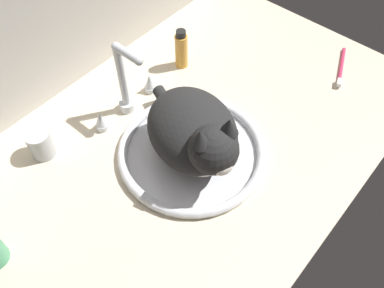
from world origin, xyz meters
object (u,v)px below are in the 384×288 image
at_px(toothbrush, 341,68).
at_px(amber_bottle, 181,50).
at_px(metal_jar, 41,143).
at_px(cat, 196,134).
at_px(sink_basin, 192,151).
at_px(faucet, 125,88).

bearing_deg(toothbrush, amber_bottle, 128.12).
bearing_deg(metal_jar, cat, -52.56).
xyz_separation_m(sink_basin, cat, (-0.01, -0.02, 0.09)).
distance_m(sink_basin, cat, 0.09).
xyz_separation_m(metal_jar, toothbrush, (0.73, -0.40, -0.03)).
xyz_separation_m(faucet, cat, (-0.01, -0.24, 0.02)).
relative_size(cat, toothbrush, 2.14).
height_order(amber_bottle, toothbrush, amber_bottle).
distance_m(cat, metal_jar, 0.37).
relative_size(faucet, cat, 0.65).
relative_size(faucet, amber_bottle, 1.83).
bearing_deg(faucet, sink_basin, -90.00).
relative_size(sink_basin, toothbrush, 2.26).
height_order(sink_basin, amber_bottle, amber_bottle).
distance_m(faucet, amber_bottle, 0.22).
xyz_separation_m(sink_basin, amber_bottle, (0.22, 0.23, 0.05)).
height_order(faucet, cat, faucet).
height_order(metal_jar, toothbrush, metal_jar).
bearing_deg(metal_jar, faucet, -13.50).
bearing_deg(faucet, metal_jar, 166.50).
bearing_deg(sink_basin, cat, -112.38).
bearing_deg(metal_jar, toothbrush, -28.81).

